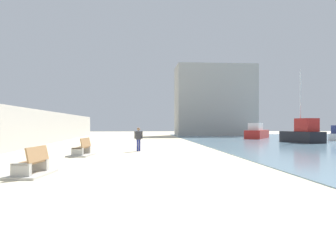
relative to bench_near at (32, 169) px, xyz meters
The scene contains 8 objects.
ground_plane 13.57m from the bench_near, 78.26° to the left, with size 120.00×120.00×0.00m, color beige.
seawall 14.16m from the bench_near, 109.62° to the left, with size 0.80×64.00×2.90m, color #ADAAA3.
bench_near is the anchor object (origin of this frame).
bench_far 7.42m from the bench_near, 86.42° to the left, with size 1.38×2.23×0.98m.
person_walking 10.89m from the bench_near, 70.95° to the left, with size 0.53×0.21×1.52m.
boat_mid_bay 26.70m from the bench_near, 45.46° to the left, with size 2.95×4.41×6.82m.
boat_nearest 33.96m from the bench_near, 58.44° to the left, with size 4.62×6.12×1.84m.
harbor_building 44.34m from the bench_near, 69.64° to the left, with size 12.00×6.00×10.78m, color #9E9E99.
Camera 1 is at (0.82, -7.22, 1.71)m, focal length 37.16 mm.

